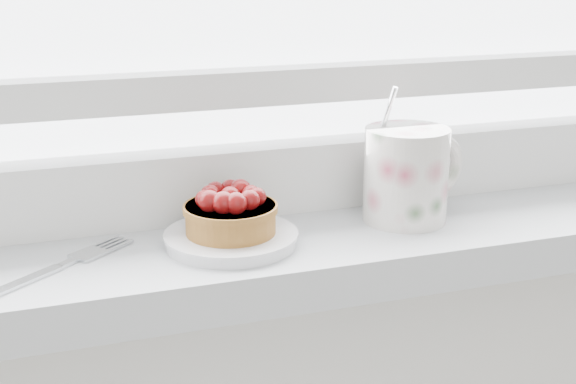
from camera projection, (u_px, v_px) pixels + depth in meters
name	position (u px, v px, depth m)	size (l,w,h in m)	color
saucer	(231.00, 239.00, 0.74)	(0.12, 0.12, 0.01)	silver
raspberry_tart	(230.00, 212.00, 0.73)	(0.09, 0.09, 0.05)	brown
floral_mug	(408.00, 172.00, 0.79)	(0.13, 0.10, 0.14)	silver
fork	(45.00, 273.00, 0.67)	(0.16, 0.13, 0.00)	silver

